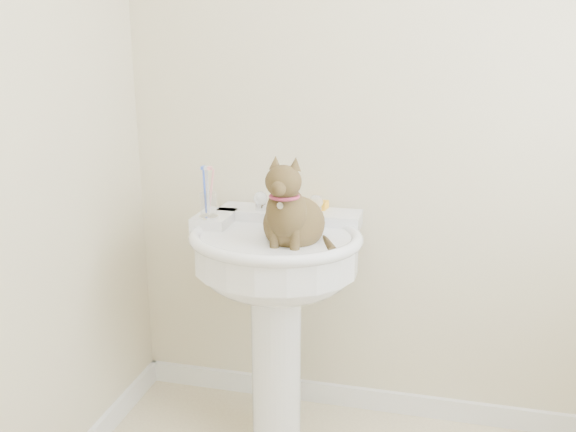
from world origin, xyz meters
The scene contains 7 objects.
wall_back centered at (0.00, 1.10, 1.25)m, with size 2.20×0.00×2.50m, color beige, non-canonical shape.
baseboard_back centered at (0.00, 1.09, 0.04)m, with size 2.20×0.02×0.09m, color white.
pedestal_sink centered at (-0.44, 0.81, 0.68)m, with size 0.63×0.61×0.86m.
faucet centered at (-0.44, 0.96, 0.91)m, with size 0.28×0.12×0.14m.
soap_bar centered at (-0.35, 1.05, 0.88)m, with size 0.09×0.06×0.03m, color orange.
toothbrush_cup centered at (-0.70, 0.83, 0.91)m, with size 0.07×0.07×0.19m.
cat centered at (-0.37, 0.75, 0.91)m, with size 0.23×0.29×0.42m.
Camera 1 is at (0.08, -1.16, 1.47)m, focal length 38.00 mm.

